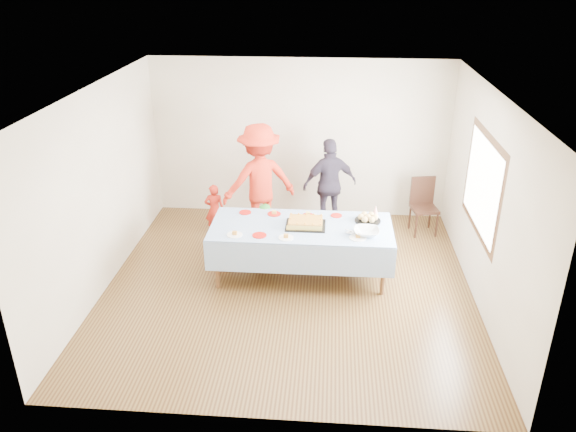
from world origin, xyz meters
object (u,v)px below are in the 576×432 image
(party_table, at_px, (301,229))
(birthday_cake, at_px, (306,223))
(dining_chair, at_px, (423,202))
(adult_left, at_px, (259,181))

(party_table, xyz_separation_m, birthday_cake, (0.06, 0.00, 0.10))
(dining_chair, xyz_separation_m, adult_left, (-2.65, -0.31, 0.41))
(party_table, distance_m, dining_chair, 2.50)
(party_table, height_order, birthday_cake, birthday_cake)
(birthday_cake, relative_size, dining_chair, 0.59)
(dining_chair, bearing_deg, adult_left, 176.38)
(birthday_cake, height_order, adult_left, adult_left)
(birthday_cake, xyz_separation_m, dining_chair, (1.85, 1.60, -0.31))
(dining_chair, bearing_deg, birthday_cake, -149.37)
(party_table, bearing_deg, birthday_cake, 3.71)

